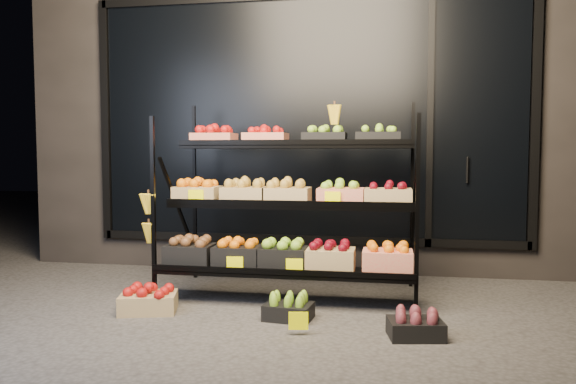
# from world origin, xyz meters

# --- Properties ---
(ground) EXTENTS (24.00, 24.00, 0.00)m
(ground) POSITION_xyz_m (0.00, 0.00, 0.00)
(ground) COLOR #514F4C
(ground) RESTS_ON ground
(building) EXTENTS (6.00, 2.08, 3.50)m
(building) POSITION_xyz_m (0.00, 2.59, 1.75)
(building) COLOR #2D2826
(building) RESTS_ON ground
(display_rack) EXTENTS (2.18, 1.02, 1.74)m
(display_rack) POSITION_xyz_m (-0.01, 0.60, 0.79)
(display_rack) COLOR black
(display_rack) RESTS_ON ground
(tag_floor_b) EXTENTS (0.13, 0.01, 0.12)m
(tag_floor_b) POSITION_xyz_m (0.24, -0.40, 0.06)
(tag_floor_b) COLOR #FFFE00
(tag_floor_b) RESTS_ON ground
(floor_crate_left) EXTENTS (0.48, 0.40, 0.21)m
(floor_crate_left) POSITION_xyz_m (-0.98, -0.05, 0.10)
(floor_crate_left) COLOR tan
(floor_crate_left) RESTS_ON ground
(floor_crate_midleft) EXTENTS (0.37, 0.29, 0.18)m
(floor_crate_midleft) POSITION_xyz_m (0.11, -0.05, 0.08)
(floor_crate_midleft) COLOR black
(floor_crate_midleft) RESTS_ON ground
(floor_crate_right) EXTENTS (0.39, 0.31, 0.18)m
(floor_crate_right) POSITION_xyz_m (1.00, -0.31, 0.09)
(floor_crate_right) COLOR black
(floor_crate_right) RESTS_ON ground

